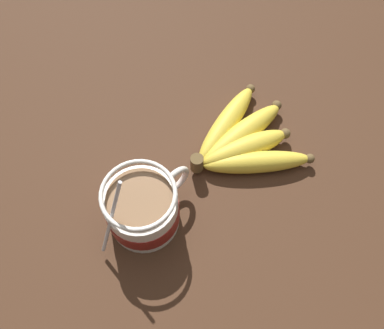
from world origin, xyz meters
The scene contains 3 objects.
table centered at (0.00, 0.00, 1.84)cm, with size 128.84×128.84×3.68cm.
coffee_mug centered at (-7.68, 0.21, 7.80)cm, with size 16.43×10.46×15.74cm.
banana_bunch centered at (11.73, -0.90, 5.49)cm, with size 19.37×18.64×4.25cm.
Camera 1 is at (-17.82, -21.18, 63.90)cm, focal length 40.00 mm.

